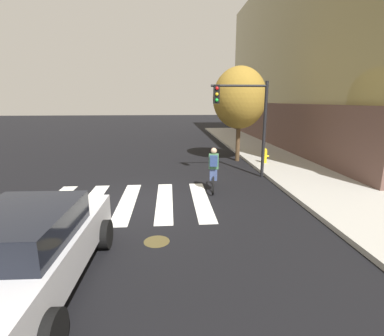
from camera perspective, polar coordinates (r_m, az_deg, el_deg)
ground_plane at (r=10.03m, az=-11.13°, el=-6.69°), size 120.00×120.00×0.00m
sidewalk at (r=12.48m, az=33.11°, el=-4.30°), size 6.50×50.00×0.15m
crosswalk_stripes at (r=10.06m, az=-12.81°, el=-6.66°), size 5.63×4.01×0.01m
manhole_cover at (r=7.31m, az=-7.08°, el=-14.38°), size 0.64×0.64×0.01m
sedan_near at (r=6.01m, az=-30.14°, el=-13.94°), size 2.27×4.65×1.59m
cyclist at (r=10.78m, az=4.34°, el=-0.36°), size 0.39×1.70×1.69m
traffic_light_near at (r=12.71m, az=10.88°, el=10.72°), size 2.47×0.28×4.20m
fire_hydrant at (r=15.63m, az=14.40°, el=2.39°), size 0.33×0.22×0.78m
street_tree_near at (r=16.33m, az=9.49°, el=13.64°), size 2.94×2.94×5.22m
corner_building at (r=26.95m, az=30.66°, el=17.98°), size 14.35×25.70×12.87m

